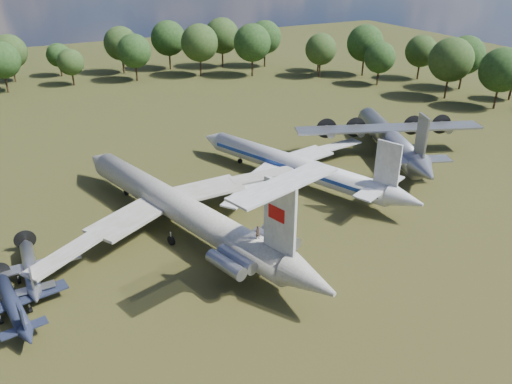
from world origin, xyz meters
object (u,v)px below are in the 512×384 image
tu104_jet (294,169)px  person_on_il62 (258,232)px  small_prop_northwest (31,270)px  il62_airliner (180,213)px  small_prop_west (13,307)px  an12_transport (389,142)px

tu104_jet → person_on_il62: bearing=-152.2°
small_prop_northwest → person_on_il62: (22.80, -11.69, 4.94)m
il62_airliner → small_prop_west: bearing=-174.3°
tu104_jet → small_prop_west: (-42.01, -14.33, -1.13)m
tu104_jet → person_on_il62: 26.47m
small_prop_west → small_prop_northwest: small_prop_west is taller
il62_airliner → an12_transport: 42.76m
an12_transport → small_prop_west: bearing=-144.1°
small_prop_northwest → person_on_il62: bearing=-27.0°
il62_airliner → person_on_il62: 15.01m
an12_transport → person_on_il62: size_ratio=22.59×
small_prop_west → small_prop_northwest: bearing=60.6°
an12_transport → small_prop_northwest: an12_transport is taller
il62_airliner → small_prop_west: (-20.97, -8.42, -1.50)m
tu104_jet → an12_transport: bearing=-16.6°
tu104_jet → small_prop_west: 44.40m
tu104_jet → small_prop_northwest: tu104_jet is taller
il62_airliner → an12_transport: size_ratio=1.43×
tu104_jet → il62_airliner: bearing=173.9°
il62_airliner → person_on_il62: person_on_il62 is taller
il62_airliner → an12_transport: il62_airliner is taller
small_prop_west → small_prop_northwest: size_ratio=1.01×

